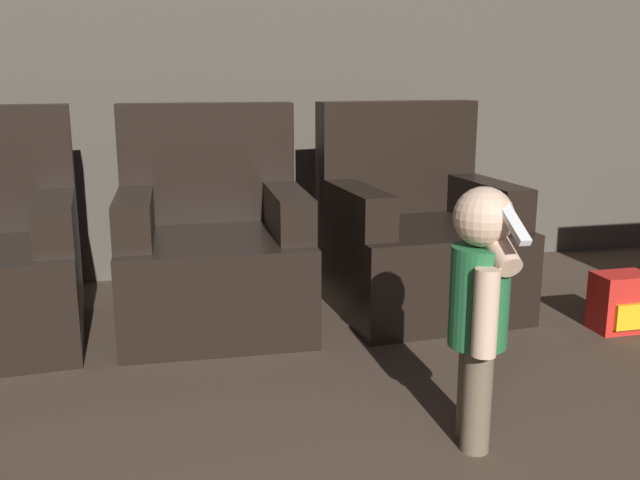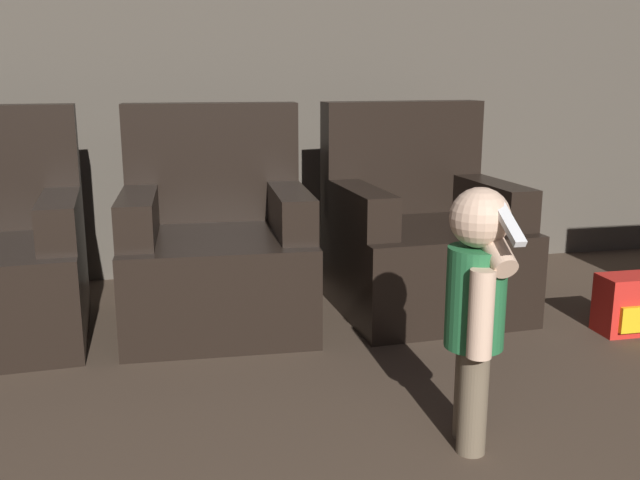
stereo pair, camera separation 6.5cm
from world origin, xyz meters
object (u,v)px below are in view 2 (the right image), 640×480
object	(u,v)px
person_toddler	(477,298)
armchair_middle	(217,251)
armchair_right	(420,240)
toy_backpack	(626,305)

from	to	relation	value
person_toddler	armchair_middle	bearing A→B (deg)	-136.42
armchair_middle	person_toddler	xyz separation A→B (m)	(0.70, -1.38, 0.15)
person_toddler	armchair_right	bearing A→B (deg)	-176.68
armchair_right	armchair_middle	bearing A→B (deg)	176.69
armchair_right	person_toddler	xyz separation A→B (m)	(-0.33, -1.38, 0.15)
armchair_middle	person_toddler	size ratio (longest dim) A/B	1.22
person_toddler	toy_backpack	xyz separation A→B (m)	(1.13, 0.80, -0.36)
armchair_right	toy_backpack	world-z (taller)	armchair_right
armchair_middle	person_toddler	bearing A→B (deg)	-60.89
person_toddler	toy_backpack	world-z (taller)	person_toddler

